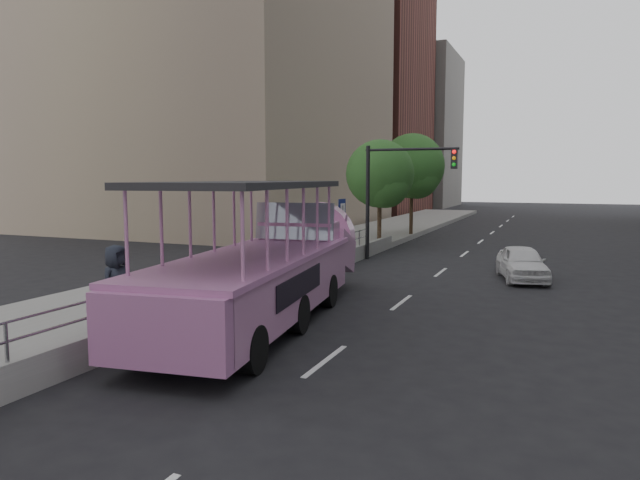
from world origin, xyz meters
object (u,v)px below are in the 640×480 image
duck_boat (270,268)px  street_tree_far (413,169)px  pedestrian_far (117,285)px  parking_sign (342,225)px  car (522,263)px  traffic_signal (393,183)px  street_tree_near (381,176)px

duck_boat → street_tree_far: street_tree_far is taller
pedestrian_far → parking_sign: bearing=-6.0°
car → parking_sign: 7.16m
traffic_signal → street_tree_near: street_tree_near is taller
pedestrian_far → parking_sign: size_ratio=0.66×
traffic_signal → street_tree_near: 3.80m
parking_sign → traffic_signal: bearing=67.0°
pedestrian_far → street_tree_near: size_ratio=0.33×
car → parking_sign: size_ratio=1.28×
duck_boat → pedestrian_far: size_ratio=5.89×
car → street_tree_near: size_ratio=0.65×
car → street_tree_far: street_tree_far is taller
parking_sign → duck_boat: bearing=-81.8°
duck_boat → traffic_signal: traffic_signal is taller
car → pedestrian_far: size_ratio=1.94×
car → street_tree_near: bearing=124.7°
parking_sign → street_tree_far: (-0.10, 12.47, 2.51)m
duck_boat → street_tree_far: bearing=93.7°
pedestrian_far → street_tree_far: (1.00, 24.27, 3.05)m
car → traffic_signal: (-5.77, 2.98, 2.87)m
street_tree_near → duck_boat: bearing=-84.1°
pedestrian_far → street_tree_far: 24.48m
car → traffic_signal: 7.10m
parking_sign → street_tree_far: bearing=90.5°
duck_boat → car: (5.81, 8.76, -0.72)m
traffic_signal → street_tree_near: (-1.60, 3.43, 0.32)m
duck_boat → street_tree_far: 21.42m
parking_sign → street_tree_near: street_tree_near is taller
traffic_signal → street_tree_near: bearing=115.0°
car → street_tree_near: street_tree_near is taller
pedestrian_far → parking_sign: (1.10, 11.80, 0.54)m
parking_sign → traffic_signal: size_ratio=0.55×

